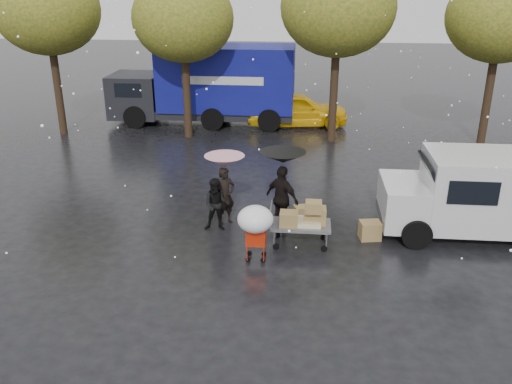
# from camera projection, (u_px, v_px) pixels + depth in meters

# --- Properties ---
(ground) EXTENTS (90.00, 90.00, 0.00)m
(ground) POSITION_uv_depth(u_px,v_px,m) (243.00, 253.00, 13.44)
(ground) COLOR black
(ground) RESTS_ON ground
(person_pink) EXTENTS (0.69, 0.67, 1.60)m
(person_pink) POSITION_uv_depth(u_px,v_px,m) (225.00, 196.00, 14.76)
(person_pink) COLOR black
(person_pink) RESTS_ON ground
(person_middle) EXTENTS (0.73, 0.59, 1.45)m
(person_middle) POSITION_uv_depth(u_px,v_px,m) (217.00, 205.00, 14.39)
(person_middle) COLOR black
(person_middle) RESTS_ON ground
(person_black) EXTENTS (1.10, 0.99, 1.80)m
(person_black) POSITION_uv_depth(u_px,v_px,m) (282.00, 198.00, 14.34)
(person_black) COLOR black
(person_black) RESTS_ON ground
(umbrella_pink) EXTENTS (1.08, 1.08, 1.96)m
(umbrella_pink) POSITION_uv_depth(u_px,v_px,m) (225.00, 161.00, 14.38)
(umbrella_pink) COLOR #4C4C4C
(umbrella_pink) RESTS_ON ground
(umbrella_black) EXTENTS (1.19, 1.19, 2.20)m
(umbrella_black) POSITION_uv_depth(u_px,v_px,m) (283.00, 157.00, 13.91)
(umbrella_black) COLOR #4C4C4C
(umbrella_black) RESTS_ON ground
(vendor_cart) EXTENTS (1.52, 0.80, 1.27)m
(vendor_cart) POSITION_uv_depth(u_px,v_px,m) (304.00, 219.00, 13.55)
(vendor_cart) COLOR slate
(vendor_cart) RESTS_ON ground
(shopping_cart) EXTENTS (0.84, 0.84, 1.46)m
(shopping_cart) POSITION_uv_depth(u_px,v_px,m) (255.00, 222.00, 12.59)
(shopping_cart) COLOR red
(shopping_cart) RESTS_ON ground
(white_van) EXTENTS (4.91, 2.18, 2.20)m
(white_van) POSITION_uv_depth(u_px,v_px,m) (485.00, 193.00, 13.98)
(white_van) COLOR silver
(white_van) RESTS_ON ground
(blue_truck) EXTENTS (8.30, 2.60, 3.50)m
(blue_truck) POSITION_uv_depth(u_px,v_px,m) (209.00, 85.00, 24.40)
(blue_truck) COLOR navy
(blue_truck) RESTS_ON ground
(box_ground_near) EXTENTS (0.59, 0.51, 0.47)m
(box_ground_near) POSITION_uv_depth(u_px,v_px,m) (370.00, 230.00, 14.06)
(box_ground_near) COLOR olive
(box_ground_near) RESTS_ON ground
(box_ground_far) EXTENTS (0.54, 0.48, 0.36)m
(box_ground_far) POSITION_uv_depth(u_px,v_px,m) (302.00, 212.00, 15.28)
(box_ground_far) COLOR olive
(box_ground_far) RESTS_ON ground
(yellow_taxi) EXTENTS (4.75, 2.50, 1.54)m
(yellow_taxi) POSITION_uv_depth(u_px,v_px,m) (297.00, 109.00, 24.33)
(yellow_taxi) COLOR yellow
(yellow_taxi) RESTS_ON ground
(tree_row) EXTENTS (21.60, 4.40, 7.12)m
(tree_row) POSITION_uv_depth(u_px,v_px,m) (260.00, 13.00, 20.83)
(tree_row) COLOR black
(tree_row) RESTS_ON ground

